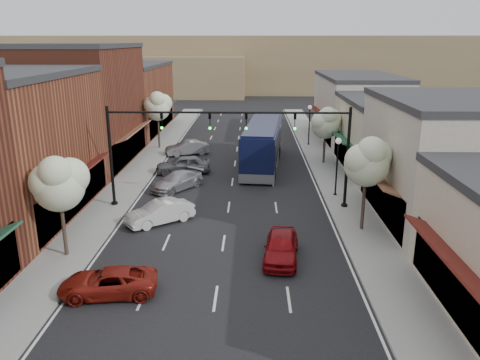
# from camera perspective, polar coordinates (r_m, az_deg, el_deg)

# --- Properties ---
(ground) EXTENTS (160.00, 160.00, 0.00)m
(ground) POSITION_cam_1_polar(r_m,az_deg,el_deg) (25.26, -2.30, -9.55)
(ground) COLOR black
(ground) RESTS_ON ground
(sidewalk_left) EXTENTS (2.80, 73.00, 0.15)m
(sidewalk_left) POSITION_cam_1_polar(r_m,az_deg,el_deg) (43.73, -11.76, 1.66)
(sidewalk_left) COLOR gray
(sidewalk_left) RESTS_ON ground
(sidewalk_right) EXTENTS (2.80, 73.00, 0.15)m
(sidewalk_right) POSITION_cam_1_polar(r_m,az_deg,el_deg) (43.11, 10.54, 1.51)
(sidewalk_right) COLOR gray
(sidewalk_right) RESTS_ON ground
(curb_left) EXTENTS (0.25, 73.00, 0.17)m
(curb_left) POSITION_cam_1_polar(r_m,az_deg,el_deg) (43.43, -9.96, 1.65)
(curb_left) COLOR gray
(curb_left) RESTS_ON ground
(curb_right) EXTENTS (0.25, 73.00, 0.17)m
(curb_right) POSITION_cam_1_polar(r_m,az_deg,el_deg) (42.92, 8.70, 1.53)
(curb_right) COLOR gray
(curb_right) RESTS_ON ground
(bldg_left_midnear) EXTENTS (10.14, 14.10, 9.40)m
(bldg_left_midnear) POSITION_cam_1_polar(r_m,az_deg,el_deg) (33.33, -26.93, 3.61)
(bldg_left_midnear) COLOR brown
(bldg_left_midnear) RESTS_ON ground
(bldg_left_midfar) EXTENTS (10.14, 14.10, 10.90)m
(bldg_left_midfar) POSITION_cam_1_polar(r_m,az_deg,el_deg) (45.82, -18.94, 8.59)
(bldg_left_midfar) COLOR maroon
(bldg_left_midfar) RESTS_ON ground
(bldg_left_far) EXTENTS (10.14, 18.10, 8.40)m
(bldg_left_far) POSITION_cam_1_polar(r_m,az_deg,el_deg) (61.10, -13.70, 9.66)
(bldg_left_far) COLOR brown
(bldg_left_far) RESTS_ON ground
(bldg_right_midnear) EXTENTS (9.14, 12.10, 7.90)m
(bldg_right_midnear) POSITION_cam_1_polar(r_m,az_deg,el_deg) (31.90, 23.81, 2.10)
(bldg_right_midnear) COLOR #BFB2A3
(bldg_right_midnear) RESTS_ON ground
(bldg_right_midfar) EXTENTS (9.14, 12.10, 6.40)m
(bldg_right_midfar) POSITION_cam_1_polar(r_m,az_deg,el_deg) (43.12, 17.86, 5.20)
(bldg_right_midfar) COLOR beige
(bldg_right_midfar) RESTS_ON ground
(bldg_right_far) EXTENTS (9.14, 16.10, 7.40)m
(bldg_right_far) POSITION_cam_1_polar(r_m,az_deg,el_deg) (56.43, 14.06, 8.57)
(bldg_right_far) COLOR #BFB2A3
(bldg_right_far) RESTS_ON ground
(hill_far) EXTENTS (120.00, 30.00, 12.00)m
(hill_far) POSITION_cam_1_polar(r_m,az_deg,el_deg) (112.73, 0.72, 14.08)
(hill_far) COLOR #7A6647
(hill_far) RESTS_ON ground
(hill_near) EXTENTS (50.00, 20.00, 8.00)m
(hill_near) POSITION_cam_1_polar(r_m,az_deg,el_deg) (104.31, -13.58, 12.32)
(hill_near) COLOR #7A6647
(hill_near) RESTS_ON ground
(signal_mast_right) EXTENTS (8.22, 0.46, 7.00)m
(signal_mast_right) POSITION_cam_1_polar(r_m,az_deg,el_deg) (31.55, 8.84, 4.53)
(signal_mast_right) COLOR black
(signal_mast_right) RESTS_ON ground
(signal_mast_left) EXTENTS (8.22, 0.46, 7.00)m
(signal_mast_left) POSITION_cam_1_polar(r_m,az_deg,el_deg) (32.12, -11.55, 4.60)
(signal_mast_left) COLOR black
(signal_mast_left) RESTS_ON ground
(tree_right_near) EXTENTS (2.85, 2.65, 5.95)m
(tree_right_near) POSITION_cam_1_polar(r_m,az_deg,el_deg) (28.20, 15.33, 2.32)
(tree_right_near) COLOR #47382B
(tree_right_near) RESTS_ON ground
(tree_right_far) EXTENTS (2.85, 2.65, 5.43)m
(tree_right_far) POSITION_cam_1_polar(r_m,az_deg,el_deg) (43.67, 10.46, 6.97)
(tree_right_far) COLOR #47382B
(tree_right_far) RESTS_ON ground
(tree_left_near) EXTENTS (2.85, 2.65, 5.69)m
(tree_left_near) POSITION_cam_1_polar(r_m,az_deg,el_deg) (25.57, -21.21, -0.23)
(tree_left_near) COLOR #47382B
(tree_left_near) RESTS_ON ground
(tree_left_far) EXTENTS (2.85, 2.65, 6.13)m
(tree_left_far) POSITION_cam_1_polar(r_m,az_deg,el_deg) (49.97, -9.99, 8.91)
(tree_left_far) COLOR #47382B
(tree_left_far) RESTS_ON ground
(lamp_post_near) EXTENTS (0.44, 0.44, 4.44)m
(lamp_post_near) POSITION_cam_1_polar(r_m,az_deg,el_deg) (34.66, 11.79, 2.72)
(lamp_post_near) COLOR black
(lamp_post_near) RESTS_ON ground
(lamp_post_far) EXTENTS (0.44, 0.44, 4.44)m
(lamp_post_far) POSITION_cam_1_polar(r_m,az_deg,el_deg) (51.63, 8.47, 7.43)
(lamp_post_far) COLOR black
(lamp_post_far) RESTS_ON ground
(coach_bus) EXTENTS (4.09, 13.26, 3.99)m
(coach_bus) POSITION_cam_1_polar(r_m,az_deg,el_deg) (42.92, 2.80, 4.44)
(coach_bus) COLOR #0C1133
(coach_bus) RESTS_ON ground
(red_hatchback) EXTENTS (2.20, 4.49, 1.48)m
(red_hatchback) POSITION_cam_1_polar(r_m,az_deg,el_deg) (24.94, 5.04, -8.10)
(red_hatchback) COLOR maroon
(red_hatchback) RESTS_ON ground
(parked_car_a) EXTENTS (4.65, 2.58, 1.23)m
(parked_car_a) POSITION_cam_1_polar(r_m,az_deg,el_deg) (22.54, -15.79, -11.92)
(parked_car_a) COLOR maroon
(parked_car_a) RESTS_ON ground
(parked_car_b) EXTENTS (4.38, 3.83, 1.43)m
(parked_car_b) POSITION_cam_1_polar(r_m,az_deg,el_deg) (30.05, -9.73, -3.91)
(parked_car_b) COLOR silver
(parked_car_b) RESTS_ON ground
(parked_car_c) EXTENTS (4.23, 4.85, 1.34)m
(parked_car_c) POSITION_cam_1_polar(r_m,az_deg,el_deg) (36.58, -7.67, -0.12)
(parked_car_c) COLOR #A8A7AD
(parked_car_c) RESTS_ON ground
(parked_car_d) EXTENTS (4.89, 2.45, 1.60)m
(parked_car_d) POSITION_cam_1_polar(r_m,az_deg,el_deg) (40.85, -6.94, 1.88)
(parked_car_d) COLOR #5B5E62
(parked_car_d) RESTS_ON ground
(parked_car_e) EXTENTS (4.63, 3.03, 1.44)m
(parked_car_e) POSITION_cam_1_polar(r_m,az_deg,el_deg) (47.56, -6.45, 3.91)
(parked_car_e) COLOR #99999E
(parked_car_e) RESTS_ON ground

